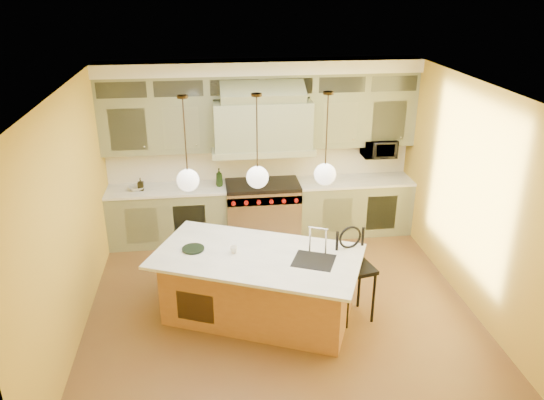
{
  "coord_description": "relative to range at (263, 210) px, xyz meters",
  "views": [
    {
      "loc": [
        -0.84,
        -5.86,
        4.08
      ],
      "look_at": [
        -0.02,
        0.7,
        1.27
      ],
      "focal_mm": 35.0,
      "sensor_mm": 36.0,
      "label": 1
    }
  ],
  "objects": [
    {
      "name": "kitchen_island",
      "position": [
        -0.29,
        -2.27,
        -0.01
      ],
      "size": [
        2.83,
        2.21,
        1.35
      ],
      "rotation": [
        0.0,
        0.0,
        -0.41
      ],
      "color": "#A06738",
      "rests_on": "floor"
    },
    {
      "name": "fruit_bowl",
      "position": [
        -2.01,
        0.01,
        0.49
      ],
      "size": [
        0.29,
        0.29,
        0.06
      ],
      "primitive_type": "imported",
      "rotation": [
        0.0,
        0.0,
        0.15
      ],
      "color": "beige",
      "rests_on": "back_cabinetry"
    },
    {
      "name": "cup",
      "position": [
        -0.6,
        -2.23,
        0.48
      ],
      "size": [
        0.1,
        0.1,
        0.09
      ],
      "primitive_type": "imported",
      "rotation": [
        0.0,
        0.0,
        -0.08
      ],
      "color": "white",
      "rests_on": "kitchen_island"
    },
    {
      "name": "back_cabinetry",
      "position": [
        0.0,
        0.09,
        0.94
      ],
      "size": [
        5.0,
        0.77,
        2.9
      ],
      "color": "#737A5A",
      "rests_on": "floor"
    },
    {
      "name": "pendant_center",
      "position": [
        -0.3,
        -2.27,
        1.46
      ],
      "size": [
        0.26,
        0.26,
        1.11
      ],
      "color": "#2D2319",
      "rests_on": "ceiling"
    },
    {
      "name": "wall_back",
      "position": [
        0.0,
        0.36,
        0.96
      ],
      "size": [
        5.0,
        0.0,
        5.0
      ],
      "primitive_type": "plane",
      "rotation": [
        1.57,
        0.0,
        0.0
      ],
      "color": "gold",
      "rests_on": "ground"
    },
    {
      "name": "wall_right",
      "position": [
        2.5,
        -2.14,
        0.96
      ],
      "size": [
        0.0,
        5.0,
        5.0
      ],
      "primitive_type": "plane",
      "rotation": [
        1.57,
        0.0,
        -1.57
      ],
      "color": "gold",
      "rests_on": "ground"
    },
    {
      "name": "oil_bottle_a",
      "position": [
        -0.7,
        0.01,
        0.6
      ],
      "size": [
        0.12,
        0.12,
        0.3
      ],
      "primitive_type": "imported",
      "rotation": [
        0.0,
        0.0,
        -0.08
      ],
      "color": "black",
      "rests_on": "back_cabinetry"
    },
    {
      "name": "counter_stool",
      "position": [
        0.89,
        -2.41,
        0.21
      ],
      "size": [
        0.51,
        0.51,
        1.22
      ],
      "rotation": [
        0.0,
        0.0,
        0.23
      ],
      "color": "black",
      "rests_on": "floor"
    },
    {
      "name": "wall_left",
      "position": [
        -2.5,
        -2.14,
        0.96
      ],
      "size": [
        0.0,
        5.0,
        5.0
      ],
      "primitive_type": "plane",
      "rotation": [
        1.57,
        0.0,
        1.57
      ],
      "color": "gold",
      "rests_on": "ground"
    },
    {
      "name": "floor",
      "position": [
        0.0,
        -2.14,
        -0.49
      ],
      "size": [
        5.0,
        5.0,
        0.0
      ],
      "primitive_type": "plane",
      "color": "brown",
      "rests_on": "ground"
    },
    {
      "name": "microwave",
      "position": [
        1.95,
        0.11,
        0.96
      ],
      "size": [
        0.54,
        0.37,
        0.3
      ],
      "primitive_type": "imported",
      "color": "black",
      "rests_on": "back_cabinetry"
    },
    {
      "name": "pendant_right",
      "position": [
        0.5,
        -2.27,
        1.46
      ],
      "size": [
        0.26,
        0.26,
        1.11
      ],
      "color": "#2D2319",
      "rests_on": "ceiling"
    },
    {
      "name": "ceiling",
      "position": [
        0.0,
        -2.14,
        2.41
      ],
      "size": [
        5.0,
        5.0,
        0.0
      ],
      "primitive_type": "plane",
      "rotation": [
        3.14,
        0.0,
        0.0
      ],
      "color": "white",
      "rests_on": "wall_back"
    },
    {
      "name": "range",
      "position": [
        0.0,
        0.0,
        0.0
      ],
      "size": [
        1.2,
        0.74,
        0.96
      ],
      "color": "silver",
      "rests_on": "floor"
    },
    {
      "name": "pendant_left",
      "position": [
        -1.1,
        -2.27,
        1.46
      ],
      "size": [
        0.26,
        0.26,
        1.11
      ],
      "color": "#2D2319",
      "rests_on": "ceiling"
    },
    {
      "name": "oil_bottle_b",
      "position": [
        -1.94,
        -0.01,
        0.56
      ],
      "size": [
        0.09,
        0.1,
        0.2
      ],
      "primitive_type": "imported",
      "rotation": [
        0.0,
        0.0,
        -0.03
      ],
      "color": "black",
      "rests_on": "back_cabinetry"
    },
    {
      "name": "wall_front",
      "position": [
        0.0,
        -4.64,
        0.96
      ],
      "size": [
        5.0,
        0.0,
        5.0
      ],
      "primitive_type": "plane",
      "rotation": [
        -1.57,
        0.0,
        0.0
      ],
      "color": "gold",
      "rests_on": "ground"
    }
  ]
}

